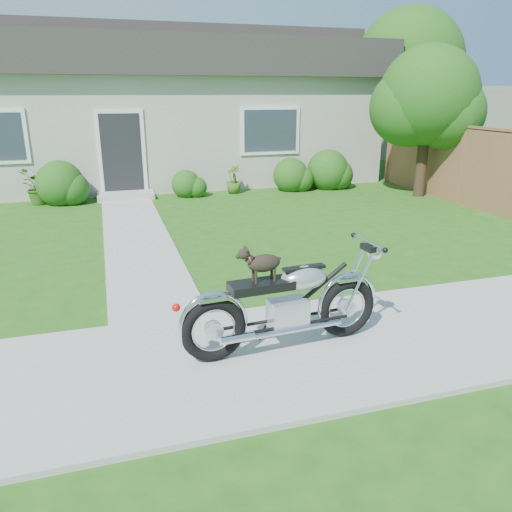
{
  "coord_description": "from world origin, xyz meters",
  "views": [
    {
      "loc": [
        -1.99,
        -4.38,
        2.6
      ],
      "look_at": [
        -0.34,
        1.0,
        0.75
      ],
      "focal_mm": 35.0,
      "sensor_mm": 36.0,
      "label": 1
    }
  ],
  "objects": [
    {
      "name": "ground",
      "position": [
        0.0,
        0.0,
        0.0
      ],
      "size": [
        80.0,
        80.0,
        0.0
      ],
      "primitive_type": "plane",
      "color": "#235114",
      "rests_on": "ground"
    },
    {
      "name": "sidewalk",
      "position": [
        0.0,
        0.0,
        0.02
      ],
      "size": [
        24.0,
        2.2,
        0.04
      ],
      "primitive_type": "cube",
      "color": "#9E9B93",
      "rests_on": "ground"
    },
    {
      "name": "walkway",
      "position": [
        -1.5,
        5.0,
        0.01
      ],
      "size": [
        1.2,
        8.0,
        0.03
      ],
      "primitive_type": "cube",
      "color": "#9E9B93",
      "rests_on": "ground"
    },
    {
      "name": "house",
      "position": [
        -0.0,
        11.99,
        2.16
      ],
      "size": [
        12.6,
        7.03,
        4.5
      ],
      "color": "#BDB7AA",
      "rests_on": "ground"
    },
    {
      "name": "fence",
      "position": [
        6.3,
        5.75,
        0.94
      ],
      "size": [
        0.12,
        6.62,
        1.9
      ],
      "color": "#9F6B47",
      "rests_on": "ground"
    },
    {
      "name": "tree_near",
      "position": [
        6.02,
        6.7,
        2.4
      ],
      "size": [
        2.52,
        2.44,
        3.75
      ],
      "color": "#3D2B1C",
      "rests_on": "ground"
    },
    {
      "name": "tree_far",
      "position": [
        7.53,
        10.03,
        3.28
      ],
      "size": [
        3.34,
        3.34,
        5.12
      ],
      "color": "#3D2B1C",
      "rests_on": "ground"
    },
    {
      "name": "shrub_row",
      "position": [
        0.08,
        8.5,
        0.45
      ],
      "size": [
        10.73,
        1.17,
        1.17
      ],
      "color": "#215015",
      "rests_on": "ground"
    },
    {
      "name": "potted_plant_left",
      "position": [
        -3.54,
        8.55,
        0.43
      ],
      "size": [
        0.88,
        0.94,
        0.86
      ],
      "primitive_type": "imported",
      "rotation": [
        0.0,
        0.0,
        4.4
      ],
      "color": "#2B5717",
      "rests_on": "ground"
    },
    {
      "name": "potted_plant_right",
      "position": [
        1.33,
        8.55,
        0.37
      ],
      "size": [
        0.56,
        0.56,
        0.74
      ],
      "primitive_type": "imported",
      "rotation": [
        0.0,
        0.0,
        5.17
      ],
      "color": "#35631B",
      "rests_on": "ground"
    },
    {
      "name": "motorcycle_with_dog",
      "position": [
        -0.3,
        0.03,
        0.54
      ],
      "size": [
        2.22,
        0.6,
        1.14
      ],
      "rotation": [
        0.0,
        0.0,
        0.07
      ],
      "color": "black",
      "rests_on": "sidewalk"
    }
  ]
}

